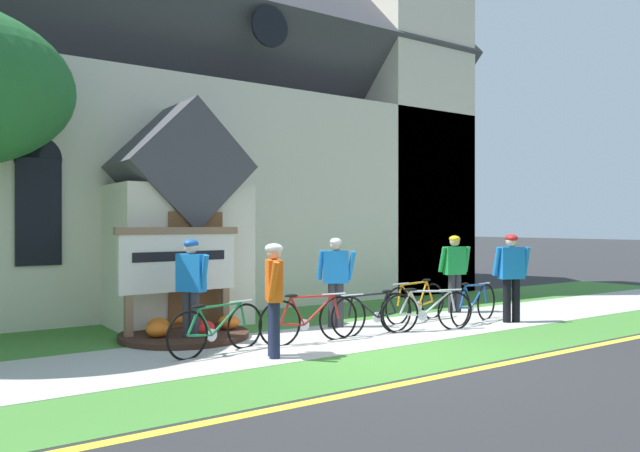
% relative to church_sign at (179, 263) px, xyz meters
% --- Properties ---
extents(ground, '(140.00, 140.00, 0.00)m').
position_rel_church_sign_xyz_m(ground, '(1.89, 1.04, -1.23)').
color(ground, '#2B2B2D').
extents(sidewalk_slab, '(32.00, 2.28, 0.01)m').
position_rel_church_sign_xyz_m(sidewalk_slab, '(2.86, -1.61, -1.22)').
color(sidewalk_slab, '#B7B5AD').
rests_on(sidewalk_slab, ground).
extents(grass_verge, '(32.00, 1.51, 0.01)m').
position_rel_church_sign_xyz_m(grass_verge, '(2.86, -3.51, -1.22)').
color(grass_verge, '#427F33').
rests_on(grass_verge, ground).
extents(church_lawn, '(24.00, 2.44, 0.01)m').
position_rel_church_sign_xyz_m(church_lawn, '(2.86, 0.75, -1.22)').
color(church_lawn, '#427F33').
rests_on(church_lawn, ground).
extents(curb_paint_stripe, '(28.00, 0.16, 0.01)m').
position_rel_church_sign_xyz_m(curb_paint_stripe, '(2.86, -4.41, -1.22)').
color(curb_paint_stripe, yellow).
rests_on(curb_paint_stripe, ground).
extents(church_building, '(13.92, 10.70, 14.46)m').
position_rel_church_sign_xyz_m(church_building, '(3.34, 6.08, 3.61)').
color(church_building, beige).
rests_on(church_building, ground).
extents(church_sign, '(2.20, 0.28, 1.83)m').
position_rel_church_sign_xyz_m(church_sign, '(0.00, 0.00, 0.00)').
color(church_sign, '#7F6047').
rests_on(church_sign, ground).
extents(flower_bed, '(2.11, 2.11, 0.34)m').
position_rel_church_sign_xyz_m(flower_bed, '(0.01, -0.21, -1.13)').
color(flower_bed, '#382319').
rests_on(flower_bed, ground).
extents(bicycle_blue, '(1.79, 0.15, 0.81)m').
position_rel_church_sign_xyz_m(bicycle_blue, '(1.47, -1.72, -0.85)').
color(bicycle_blue, black).
rests_on(bicycle_blue, ground).
extents(bicycle_white, '(1.71, 0.12, 0.76)m').
position_rel_church_sign_xyz_m(bicycle_white, '(2.79, -1.70, -0.86)').
color(bicycle_white, black).
rests_on(bicycle_white, ground).
extents(bicycle_black, '(1.71, 0.53, 0.79)m').
position_rel_church_sign_xyz_m(bicycle_black, '(3.77, -2.01, -0.86)').
color(bicycle_black, black).
rests_on(bicycle_black, ground).
extents(bicycle_yellow, '(1.71, 0.44, 0.81)m').
position_rel_church_sign_xyz_m(bicycle_yellow, '(5.16, -1.84, -0.86)').
color(bicycle_yellow, black).
rests_on(bicycle_yellow, ground).
extents(bicycle_orange, '(1.71, 0.45, 0.76)m').
position_rel_church_sign_xyz_m(bicycle_orange, '(-0.07, -1.62, -0.87)').
color(bicycle_orange, black).
rests_on(bicycle_orange, ground).
extents(bicycle_green, '(1.78, 0.29, 0.82)m').
position_rel_church_sign_xyz_m(bicycle_green, '(4.39, -1.08, -0.85)').
color(bicycle_green, black).
rests_on(bicycle_green, ground).
extents(cyclist_in_orange_jersey, '(0.59, 0.47, 1.69)m').
position_rel_church_sign_xyz_m(cyclist_in_orange_jersey, '(5.77, -2.24, -0.23)').
color(cyclist_in_orange_jersey, black).
rests_on(cyclist_in_orange_jersey, ground).
extents(cyclist_in_red_jersey, '(0.41, 0.68, 1.65)m').
position_rel_church_sign_xyz_m(cyclist_in_red_jersey, '(-0.07, -0.66, -0.27)').
color(cyclist_in_red_jersey, '#2D2D33').
rests_on(cyclist_in_red_jersey, ground).
extents(cyclist_in_blue_jersey, '(0.61, 0.40, 1.64)m').
position_rel_church_sign_xyz_m(cyclist_in_blue_jersey, '(5.87, -0.70, -0.27)').
color(cyclist_in_blue_jersey, '#2D2D33').
rests_on(cyclist_in_blue_jersey, ground).
extents(cyclist_in_yellow_jersey, '(0.38, 0.66, 1.61)m').
position_rel_church_sign_xyz_m(cyclist_in_yellow_jersey, '(0.47, -2.32, -0.29)').
color(cyclist_in_yellow_jersey, '#191E38').
rests_on(cyclist_in_yellow_jersey, ground).
extents(cyclist_in_green_jersey, '(0.51, 0.57, 1.63)m').
position_rel_church_sign_xyz_m(cyclist_in_green_jersey, '(2.68, -0.78, -0.28)').
color(cyclist_in_green_jersey, '#2D2D33').
rests_on(cyclist_in_green_jersey, ground).
extents(roadside_conifer, '(4.32, 4.32, 6.98)m').
position_rel_church_sign_xyz_m(roadside_conifer, '(9.44, 6.85, 3.06)').
color(roadside_conifer, '#4C3823').
rests_on(roadside_conifer, ground).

